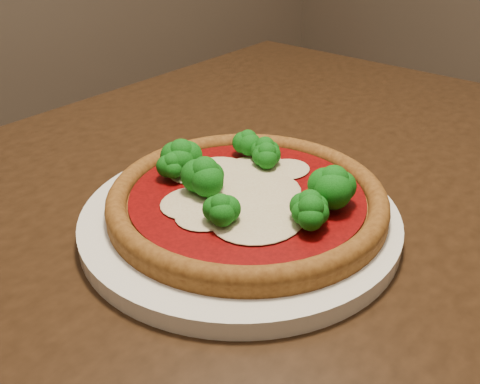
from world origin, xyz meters
TOP-DOWN VIEW (x-y plane):
  - dining_table at (0.01, -0.12)m, footprint 1.31×1.11m
  - plate at (-0.04, -0.14)m, footprint 0.32×0.32m
  - pizza at (-0.03, -0.14)m, footprint 0.28×0.28m

SIDE VIEW (x-z plane):
  - dining_table at x=0.01m, z-range 0.28..1.03m
  - plate at x=-0.04m, z-range 0.75..0.77m
  - pizza at x=-0.03m, z-range 0.75..0.81m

